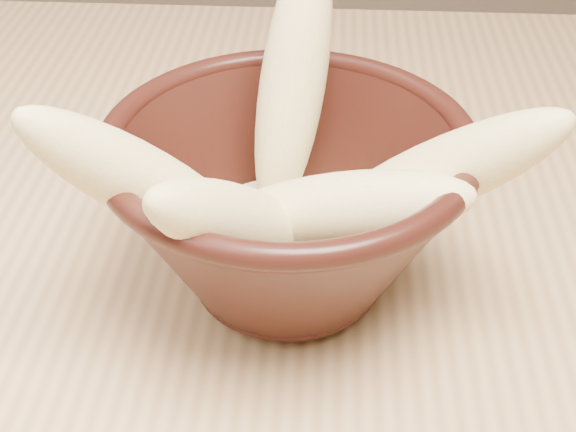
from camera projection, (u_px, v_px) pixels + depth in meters
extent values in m
cube|color=tan|center=(460.00, 286.00, 0.52)|extent=(1.20, 0.80, 0.04)
cylinder|color=black|center=(288.00, 280.00, 0.49)|extent=(0.09, 0.09, 0.01)
cylinder|color=black|center=(288.00, 254.00, 0.47)|extent=(0.09, 0.09, 0.01)
torus|color=black|center=(288.00, 141.00, 0.43)|extent=(0.21, 0.21, 0.01)
cylinder|color=#F3EBC3|center=(288.00, 241.00, 0.47)|extent=(0.12, 0.12, 0.02)
ellipsoid|color=#D6BC7E|center=(293.00, 83.00, 0.46)|extent=(0.07, 0.11, 0.16)
ellipsoid|color=#D6BC7E|center=(149.00, 186.00, 0.40)|extent=(0.14, 0.10, 0.14)
ellipsoid|color=#D6BC7E|center=(433.00, 178.00, 0.42)|extent=(0.15, 0.08, 0.13)
ellipsoid|color=#D6BC7E|center=(339.00, 209.00, 0.41)|extent=(0.15, 0.07, 0.08)
ellipsoid|color=#D6BC7E|center=(240.00, 224.00, 0.40)|extent=(0.11, 0.13, 0.12)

